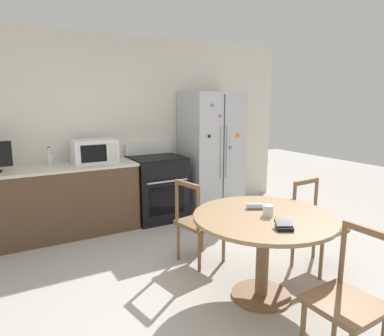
{
  "coord_description": "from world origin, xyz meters",
  "views": [
    {
      "loc": [
        -1.75,
        -2.17,
        1.7
      ],
      "look_at": [
        0.14,
        1.15,
        0.95
      ],
      "focal_mm": 32.0,
      "sensor_mm": 36.0,
      "label": 1
    }
  ],
  "objects": [
    {
      "name": "dining_table",
      "position": [
        0.15,
        -0.08,
        0.61
      ],
      "size": [
        1.2,
        1.2,
        0.75
      ],
      "color": "#997551",
      "rests_on": "ground_plane"
    },
    {
      "name": "wallet",
      "position": [
        0.05,
        -0.4,
        0.78
      ],
      "size": [
        0.17,
        0.17,
        0.07
      ],
      "color": "black",
      "rests_on": "dining_table"
    },
    {
      "name": "dining_chair_near",
      "position": [
        0.11,
        -0.94,
        0.43
      ],
      "size": [
        0.43,
        0.43,
        0.9
      ],
      "rotation": [
        0.0,
        0.0,
        1.6
      ],
      "color": "brown",
      "rests_on": "ground_plane"
    },
    {
      "name": "ground_plane",
      "position": [
        0.0,
        0.0,
        0.0
      ],
      "size": [
        14.0,
        14.0,
        0.0
      ],
      "primitive_type": "plane",
      "color": "#B2ADA3"
    },
    {
      "name": "refrigerator",
      "position": [
        1.1,
        2.24,
        0.92
      ],
      "size": [
        0.83,
        0.71,
        1.83
      ],
      "color": "#B2B5BA",
      "rests_on": "ground_plane"
    },
    {
      "name": "folded_napkin",
      "position": [
        0.19,
        0.1,
        0.78
      ],
      "size": [
        0.15,
        0.12,
        0.05
      ],
      "color": "#A3BCDB",
      "rests_on": "dining_table"
    },
    {
      "name": "dining_chair_far",
      "position": [
        0.01,
        0.77,
        0.43
      ],
      "size": [
        0.49,
        0.49,
        0.9
      ],
      "rotation": [
        0.0,
        0.0,
        4.89
      ],
      "color": "brown",
      "rests_on": "ground_plane"
    },
    {
      "name": "microwave",
      "position": [
        -0.67,
        2.29,
        1.05
      ],
      "size": [
        0.55,
        0.37,
        0.31
      ],
      "color": "white",
      "rests_on": "kitchen_counter"
    },
    {
      "name": "candle_glass",
      "position": [
        0.16,
        -0.1,
        0.79
      ],
      "size": [
        0.09,
        0.09,
        0.09
      ],
      "color": "silver",
      "rests_on": "dining_table"
    },
    {
      "name": "counter_bottle",
      "position": [
        -1.21,
        2.38,
        0.99
      ],
      "size": [
        0.07,
        0.07,
        0.24
      ],
      "color": "silver",
      "rests_on": "kitchen_counter"
    },
    {
      "name": "kitchen_counter",
      "position": [
        -1.19,
        2.29,
        0.45
      ],
      "size": [
        2.04,
        0.64,
        0.9
      ],
      "color": "brown",
      "rests_on": "ground_plane"
    },
    {
      "name": "dining_chair_right",
      "position": [
        1.0,
        0.08,
        0.43
      ],
      "size": [
        0.44,
        0.44,
        0.9
      ],
      "rotation": [
        0.0,
        0.0,
        3.2
      ],
      "color": "brown",
      "rests_on": "ground_plane"
    },
    {
      "name": "oven_range",
      "position": [
        0.2,
        2.26,
        0.47
      ],
      "size": [
        0.72,
        0.68,
        1.08
      ],
      "color": "black",
      "rests_on": "ground_plane"
    },
    {
      "name": "back_wall",
      "position": [
        0.0,
        2.65,
        1.3
      ],
      "size": [
        5.2,
        0.1,
        2.6
      ],
      "color": "silver",
      "rests_on": "ground_plane"
    }
  ]
}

